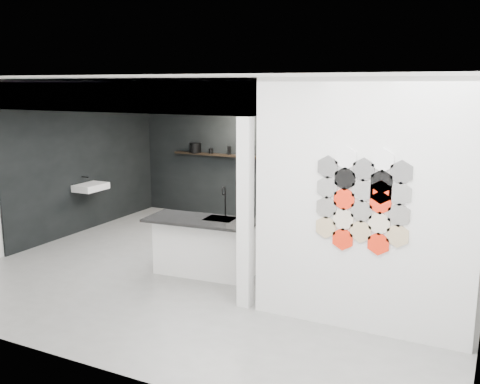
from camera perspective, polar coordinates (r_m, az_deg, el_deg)
name	(u,v)px	position (r m, az deg, el deg)	size (l,w,h in m)	color
floor	(225,271)	(8.03, -1.61, -8.43)	(7.00, 6.00, 0.01)	slate
partition_panel	(361,208)	(5.96, 12.81, -1.68)	(2.45, 0.15, 2.80)	silver
bay_clad_back	(237,161)	(10.89, -0.31, 3.28)	(4.40, 0.04, 2.35)	black
bay_clad_left	(88,167)	(10.51, -15.92, 2.54)	(0.04, 4.00, 2.35)	black
bulkhead	(184,95)	(9.07, -6.04, 10.29)	(4.40, 4.00, 0.40)	silver
corner_column	(245,214)	(6.47, 0.56, -2.40)	(0.16, 0.16, 2.35)	silver
fascia_beam	(107,97)	(7.52, -14.04, 9.79)	(4.40, 0.16, 0.40)	silver
wall_basin	(91,187)	(10.27, -15.62, 0.51)	(0.40, 0.60, 0.12)	silver
display_shelf	(239,156)	(10.74, -0.09, 3.84)	(3.00, 0.15, 0.04)	black
kitchen_island	(204,245)	(7.77, -3.86, -5.71)	(1.65, 0.84, 1.29)	silver
stockpot	(195,148)	(11.22, -4.79, 4.73)	(0.24, 0.24, 0.20)	black
kettle	(295,154)	(10.25, 5.86, 4.02)	(0.21, 0.21, 0.18)	black
glass_bowl	(303,156)	(10.20, 6.72, 3.79)	(0.16, 0.16, 0.11)	gray
glass_vase	(303,156)	(10.20, 6.72, 3.87)	(0.10, 0.10, 0.14)	gray
bottle_dark	(229,150)	(10.83, -1.17, 4.46)	(0.06, 0.06, 0.17)	black
utensil_cup	(211,151)	(11.03, -3.13, 4.40)	(0.08, 0.08, 0.10)	black
hex_tile_cluster	(363,200)	(5.84, 12.97, -0.88)	(1.04, 0.02, 1.16)	tan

